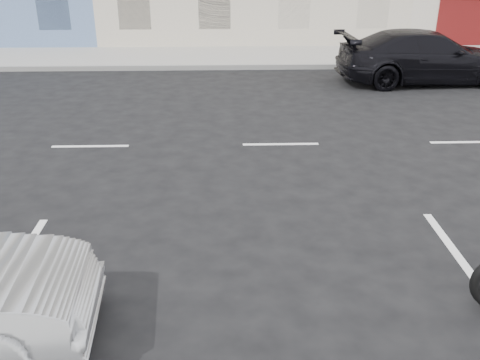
# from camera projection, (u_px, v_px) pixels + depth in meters

# --- Properties ---
(ground) EXTENTS (120.00, 120.00, 0.00)m
(ground) POSITION_uv_depth(u_px,v_px,m) (374.00, 143.00, 11.34)
(ground) COLOR black
(ground) RESTS_ON ground
(sidewalk_far) EXTENTS (80.00, 3.40, 0.15)m
(sidewalk_far) POSITION_uv_depth(u_px,v_px,m) (173.00, 57.00, 19.08)
(sidewalk_far) COLOR gray
(sidewalk_far) RESTS_ON ground
(curb_far) EXTENTS (80.00, 0.12, 0.16)m
(curb_far) POSITION_uv_depth(u_px,v_px,m) (168.00, 68.00, 17.54)
(curb_far) COLOR gray
(curb_far) RESTS_ON ground
(car_far) EXTENTS (5.36, 2.45, 1.52)m
(car_far) POSITION_uv_depth(u_px,v_px,m) (426.00, 57.00, 15.83)
(car_far) COLOR black
(car_far) RESTS_ON ground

